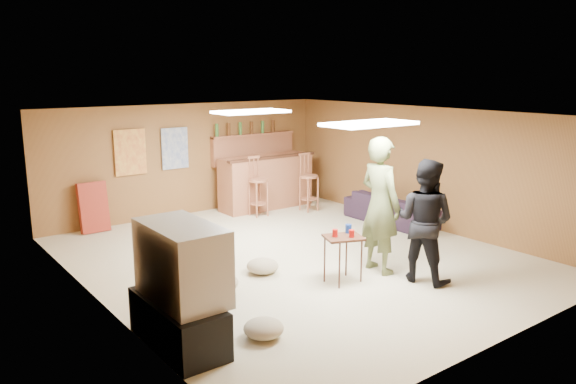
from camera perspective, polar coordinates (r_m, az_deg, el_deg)
ground at (r=8.73m, az=0.80°, el=-6.65°), size 7.00×7.00×0.00m
ceiling at (r=8.29m, az=0.84°, el=7.90°), size 6.00×7.00×0.02m
wall_back at (r=11.36m, az=-10.10°, el=3.29°), size 6.00×0.02×2.20m
wall_front at (r=6.15m, az=21.34°, el=-4.88°), size 6.00×0.02×2.20m
wall_left at (r=7.05m, az=-18.81°, el=-2.57°), size 0.02×7.00×2.20m
wall_right at (r=10.52m, az=13.84°, el=2.42°), size 0.02×7.00×2.20m
tv_stand at (r=6.11m, az=-11.08°, el=-12.89°), size 0.55×1.30×0.50m
dvd_box at (r=6.24m, az=-9.19°, el=-13.28°), size 0.35×0.50×0.08m
tv_body at (r=5.90m, az=-10.73°, el=-7.01°), size 0.60×1.10×0.80m
tv_screen at (r=6.03m, az=-8.08°, el=-6.47°), size 0.02×0.95×0.65m
bar_counter at (r=11.75m, az=-2.25°, el=1.03°), size 2.00×0.60×1.10m
bar_lip at (r=11.46m, az=-1.56°, el=3.54°), size 2.10×0.12×0.05m
bar_shelf at (r=11.98m, az=-3.53°, el=5.83°), size 2.00×0.18×0.05m
bar_backing at (r=12.03m, az=-3.56°, el=4.42°), size 2.00×0.14×0.60m
poster_left at (r=10.81m, az=-15.73°, el=3.91°), size 0.60×0.03×0.85m
poster_right at (r=11.16m, az=-11.43°, el=4.37°), size 0.55×0.03×0.80m
folding_chair_stack at (r=10.56m, az=-19.16°, el=-1.47°), size 0.50×0.26×0.91m
ceiling_panel_front at (r=7.17m, az=8.28°, el=6.88°), size 1.20×0.60×0.04m
ceiling_panel_back at (r=9.26m, az=-3.77°, el=8.14°), size 1.20×0.60×0.04m
person_olive at (r=8.00m, az=9.35°, el=-1.33°), size 0.50×0.73×1.94m
person_black at (r=7.79m, az=13.71°, el=-2.85°), size 0.84×0.96×1.69m
sofa at (r=10.79m, az=10.49°, el=-1.67°), size 0.74×1.88×0.55m
tray_table at (r=7.69m, az=5.61°, el=-6.81°), size 0.61×0.55×0.64m
cup_red_near at (r=7.55m, az=4.80°, el=-4.19°), size 0.08×0.08×0.10m
cup_red_far at (r=7.55m, az=6.48°, el=-4.22°), size 0.10×0.10×0.10m
cup_blue at (r=7.75m, az=6.16°, el=-3.72°), size 0.11×0.11×0.12m
bar_stool_left at (r=11.07m, az=-3.03°, el=0.34°), size 0.38×0.38×1.10m
bar_stool_right at (r=11.48m, az=2.14°, el=0.67°), size 0.35×0.35×1.06m
cushion_near_tv at (r=7.40m, az=-7.38°, el=-9.17°), size 0.72×0.72×0.27m
cushion_mid at (r=8.06m, az=-2.60°, el=-7.50°), size 0.53×0.53×0.21m
cushion_far at (r=6.23m, az=-2.49°, el=-13.67°), size 0.57×0.57×0.20m
bottle_row at (r=11.83m, az=-4.29°, el=6.50°), size 1.48×0.08×0.26m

